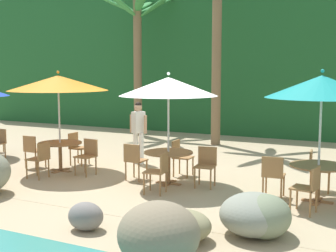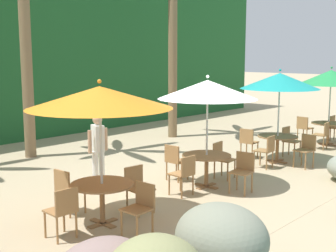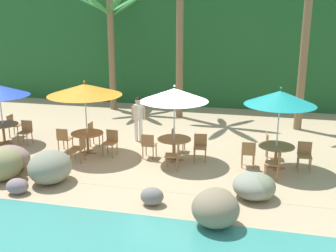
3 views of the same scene
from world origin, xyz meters
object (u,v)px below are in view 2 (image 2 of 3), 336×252
object	(u,v)px
dining_table_green	(328,127)
waiter_in_white	(98,146)
chair_orange_inland	(67,188)
umbrella_teal	(280,81)
chair_white_left	(184,172)
umbrella_orange	(100,97)
chair_teal_seaward	(289,139)
chair_green_inland	(304,127)
dining_table_white	(207,160)
chair_orange_left	(63,209)
chair_green_seaward	(335,126)
chair_orange_right	(141,205)
umbrella_green	(331,77)
chair_white_seaward	(222,157)
chair_white_right	(243,169)
chair_teal_left	(267,149)
chair_teal_right	(306,148)
dining_table_teal	(278,140)
chair_green_left	(323,134)
chair_teal_inland	(248,141)
dining_table_orange	(102,190)
umbrella_white	(208,90)
chair_white_inland	(175,160)

from	to	relation	value
dining_table_green	waiter_in_white	size ratio (longest dim) A/B	0.65
chair_orange_inland	umbrella_teal	size ratio (longest dim) A/B	0.34
chair_white_left	waiter_in_white	size ratio (longest dim) A/B	0.51
umbrella_orange	chair_teal_seaward	size ratio (longest dim) A/B	2.92
chair_green_inland	dining_table_white	bearing A→B (deg)	-172.66
chair_orange_left	chair_green_seaward	distance (m)	11.27
chair_orange_right	umbrella_green	world-z (taller)	umbrella_green
dining_table_white	chair_teal_seaward	size ratio (longest dim) A/B	1.26
chair_orange_right	chair_white_seaward	distance (m)	3.92
umbrella_green	chair_orange_left	bearing A→B (deg)	-179.40
chair_white_right	chair_teal_left	bearing A→B (deg)	17.63
chair_teal_right	umbrella_green	size ratio (longest dim) A/B	0.34
chair_teal_left	waiter_in_white	world-z (taller)	waiter_in_white
umbrella_green	dining_table_green	distance (m)	1.61
umbrella_green	chair_orange_inland	bearing A→B (deg)	175.26
dining_table_teal	chair_green_left	bearing A→B (deg)	-5.22
chair_orange_left	chair_teal_right	world-z (taller)	same
chair_green_inland	waiter_in_white	world-z (taller)	waiter_in_white
chair_teal_inland	dining_table_green	distance (m)	3.57
chair_white_seaward	umbrella_green	bearing A→B (deg)	-2.05
umbrella_orange	dining_table_white	xyz separation A→B (m)	(3.04, 0.05, -1.62)
dining_table_white	chair_teal_right	size ratio (longest dim) A/B	1.26
dining_table_orange	chair_green_left	distance (m)	8.73
chair_teal_seaward	dining_table_green	size ratio (longest dim) A/B	0.79
chair_white_seaward	umbrella_teal	bearing A→B (deg)	-3.89
chair_orange_inland	chair_white_right	distance (m)	3.75
chair_white_seaward	chair_green_left	world-z (taller)	same
chair_teal_inland	chair_teal_seaward	bearing A→B (deg)	-36.12
chair_white_left	dining_table_green	distance (m)	7.37
chair_orange_right	dining_table_teal	size ratio (longest dim) A/B	0.79
chair_orange_right	umbrella_white	bearing A→B (deg)	17.11
chair_teal_right	chair_green_left	bearing A→B (deg)	14.28
dining_table_white	chair_white_left	xyz separation A→B (m)	(-0.85, -0.07, -0.10)
umbrella_orange	chair_white_left	xyz separation A→B (m)	(2.19, -0.02, -1.72)
dining_table_orange	chair_white_inland	distance (m)	3.07
chair_white_seaward	chair_teal_left	xyz separation A→B (m)	(1.56, -0.32, 0.00)
chair_white_seaward	chair_green_seaward	xyz separation A→B (m)	(6.53, -0.09, 0.00)
chair_green_seaward	chair_orange_inland	bearing A→B (deg)	176.26
dining_table_white	chair_teal_seaward	bearing A→B (deg)	1.61
dining_table_white	chair_white_left	size ratio (longest dim) A/B	1.26
dining_table_teal	chair_teal_seaward	world-z (taller)	chair_teal_seaward
dining_table_white	umbrella_green	bearing A→B (deg)	-0.13
dining_table_orange	umbrella_white	xyz separation A→B (m)	(3.04, 0.05, 1.58)
chair_green_inland	umbrella_teal	bearing A→B (deg)	-166.08
chair_orange_left	waiter_in_white	distance (m)	2.83
chair_teal_inland	dining_table_green	world-z (taller)	chair_teal_inland
chair_orange_right	umbrella_teal	bearing A→B (deg)	8.55
chair_orange_inland	chair_orange_left	distance (m)	1.16
chair_green_seaward	dining_table_teal	bearing A→B (deg)	-178.97
chair_white_seaward	chair_teal_right	xyz separation A→B (m)	(2.38, -1.02, 0.00)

